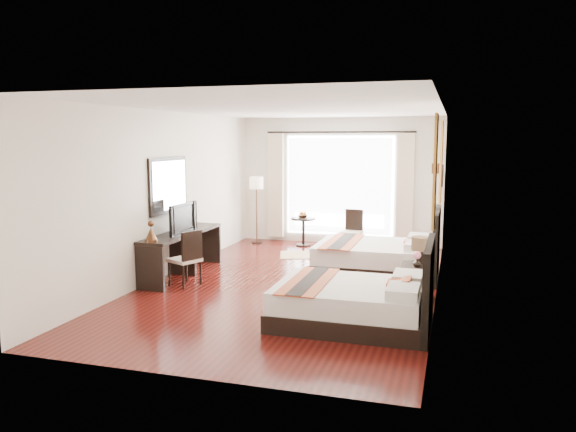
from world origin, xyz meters
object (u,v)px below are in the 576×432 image
(bed_far, at_px, (380,257))
(nightstand, at_px, (417,282))
(television, at_px, (179,218))
(desk_chair, at_px, (186,269))
(floor_lamp, at_px, (256,187))
(side_table, at_px, (303,232))
(console_desk, at_px, (182,253))
(window_chair, at_px, (352,239))
(bed_near, at_px, (357,302))
(vase, at_px, (417,265))
(table_lamp, at_px, (420,246))
(fruit_bowl, at_px, (303,216))

(bed_far, height_order, nightstand, bed_far)
(television, bearing_deg, desk_chair, -142.90)
(bed_far, bearing_deg, floor_lamp, 145.00)
(bed_far, xyz_separation_m, side_table, (-1.96, 2.17, 0.01))
(console_desk, distance_m, side_table, 3.46)
(floor_lamp, relative_size, window_chair, 1.72)
(bed_near, relative_size, side_table, 3.14)
(vase, xyz_separation_m, window_chair, (-1.54, 3.40, -0.29))
(table_lamp, xyz_separation_m, window_chair, (-1.57, 3.15, -0.52))
(floor_lamp, bearing_deg, nightstand, -43.44)
(bed_far, distance_m, vase, 1.76)
(bed_far, xyz_separation_m, television, (-3.24, -1.17, 0.71))
(bed_near, relative_size, nightstand, 3.59)
(desk_chair, distance_m, side_table, 3.94)
(vase, height_order, console_desk, console_desk)
(vase, bearing_deg, console_desk, 172.21)
(television, relative_size, side_table, 1.44)
(table_lamp, height_order, fruit_bowl, table_lamp)
(bed_near, distance_m, bed_far, 2.73)
(nightstand, distance_m, console_desk, 3.99)
(television, height_order, floor_lamp, floor_lamp)
(television, bearing_deg, table_lamp, -91.25)
(bed_far, bearing_deg, vase, -65.52)
(nightstand, xyz_separation_m, fruit_bowl, (-2.70, 3.61, 0.39))
(table_lamp, relative_size, fruit_bowl, 1.76)
(bed_near, distance_m, fruit_bowl, 5.34)
(vase, height_order, floor_lamp, floor_lamp)
(fruit_bowl, bearing_deg, window_chair, -17.60)
(floor_lamp, bearing_deg, table_lamp, -42.45)
(table_lamp, relative_size, desk_chair, 0.46)
(television, bearing_deg, console_desk, 9.61)
(console_desk, bearing_deg, vase, -7.79)
(nightstand, relative_size, table_lamp, 1.30)
(table_lamp, relative_size, television, 0.47)
(nightstand, bearing_deg, window_chair, 115.35)
(desk_chair, bearing_deg, television, -30.21)
(console_desk, xyz_separation_m, floor_lamp, (0.22, 3.17, 0.89))
(floor_lamp, bearing_deg, window_chair, -7.90)
(vase, xyz_separation_m, floor_lamp, (-3.76, 3.71, 0.71))
(television, bearing_deg, fruit_bowl, -19.37)
(bed_far, height_order, console_desk, bed_far)
(bed_near, xyz_separation_m, bed_far, (-0.06, 2.73, 0.02))
(desk_chair, bearing_deg, nightstand, -152.35)
(console_desk, height_order, side_table, console_desk)
(bed_far, height_order, television, television)
(window_chair, bearing_deg, vase, 30.34)
(bed_far, distance_m, window_chair, 2.00)
(bed_far, xyz_separation_m, desk_chair, (-2.88, -1.67, -0.03))
(nightstand, xyz_separation_m, vase, (0.01, -0.16, 0.30))
(console_desk, bearing_deg, television, -81.46)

